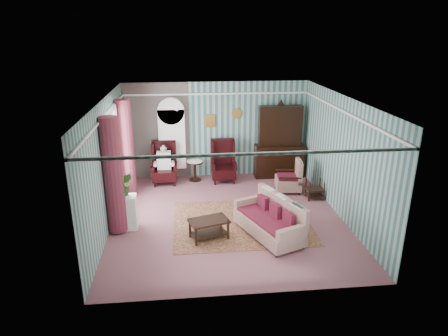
{
  "coord_description": "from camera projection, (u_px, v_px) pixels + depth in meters",
  "views": [
    {
      "loc": [
        -0.99,
        -8.75,
        4.39
      ],
      "look_at": [
        -0.02,
        0.6,
        1.07
      ],
      "focal_mm": 32.0,
      "sensor_mm": 36.0,
      "label": 1
    }
  ],
  "objects": [
    {
      "name": "seated_woman",
      "position": [
        164.0,
        164.0,
        11.71
      ],
      "size": [
        0.44,
        0.4,
        1.18
      ],
      "primitive_type": null,
      "color": "silver",
      "rests_on": "floor"
    },
    {
      "name": "rug",
      "position": [
        241.0,
        222.0,
        9.51
      ],
      "size": [
        3.2,
        2.6,
        0.01
      ],
      "primitive_type": "cube",
      "color": "#4F231A",
      "rests_on": "floor"
    },
    {
      "name": "nest_table",
      "position": [
        315.0,
        189.0,
        10.76
      ],
      "size": [
        0.45,
        0.38,
        0.54
      ],
      "primitive_type": "cube",
      "color": "black",
      "rests_on": "floor"
    },
    {
      "name": "wingback_right",
      "position": [
        223.0,
        161.0,
        11.87
      ],
      "size": [
        0.76,
        0.8,
        1.25
      ],
      "primitive_type": "cube",
      "color": "black",
      "rests_on": "floor"
    },
    {
      "name": "floral_armchair",
      "position": [
        288.0,
        176.0,
        11.18
      ],
      "size": [
        0.88,
        0.84,
        0.9
      ],
      "primitive_type": "cube",
      "rotation": [
        0.0,
        0.0,
        1.46
      ],
      "color": "beige",
      "rests_on": "floor"
    },
    {
      "name": "floor",
      "position": [
        227.0,
        217.0,
        9.76
      ],
      "size": [
        6.0,
        6.0,
        0.0
      ],
      "primitive_type": "plane",
      "color": "#7F4A51",
      "rests_on": "ground"
    },
    {
      "name": "coffee_table",
      "position": [
        209.0,
        229.0,
        8.73
      ],
      "size": [
        0.95,
        0.74,
        0.45
      ],
      "primitive_type": "cube",
      "rotation": [
        0.0,
        0.0,
        0.3
      ],
      "color": "black",
      "rests_on": "floor"
    },
    {
      "name": "wingback_left",
      "position": [
        164.0,
        163.0,
        11.7
      ],
      "size": [
        0.76,
        0.8,
        1.25
      ],
      "primitive_type": "cube",
      "color": "black",
      "rests_on": "floor"
    },
    {
      "name": "potted_plant_a",
      "position": [
        121.0,
        190.0,
        8.8
      ],
      "size": [
        0.45,
        0.42,
        0.41
      ],
      "primitive_type": "imported",
      "rotation": [
        0.0,
        0.0,
        0.29
      ],
      "color": "#174C18",
      "rests_on": "plant_stand"
    },
    {
      "name": "round_side_table",
      "position": [
        195.0,
        171.0,
        12.03
      ],
      "size": [
        0.5,
        0.5,
        0.6
      ],
      "primitive_type": "cylinder",
      "color": "black",
      "rests_on": "floor"
    },
    {
      "name": "potted_plant_b",
      "position": [
        126.0,
        184.0,
        8.96
      ],
      "size": [
        0.3,
        0.25,
        0.54
      ],
      "primitive_type": "imported",
      "rotation": [
        0.0,
        0.0,
        -0.03
      ],
      "color": "#25581B",
      "rests_on": "plant_stand"
    },
    {
      "name": "plant_stand",
      "position": [
        125.0,
        212.0,
        9.12
      ],
      "size": [
        0.55,
        0.35,
        0.8
      ],
      "primitive_type": "cube",
      "color": "silver",
      "rests_on": "floor"
    },
    {
      "name": "sofa",
      "position": [
        269.0,
        214.0,
        8.72
      ],
      "size": [
        1.59,
        2.05,
        1.06
      ],
      "primitive_type": "cube",
      "rotation": [
        0.0,
        0.0,
        1.96
      ],
      "color": "beige",
      "rests_on": "floor"
    },
    {
      "name": "potted_plant_c",
      "position": [
        121.0,
        187.0,
        8.95
      ],
      "size": [
        0.3,
        0.3,
        0.41
      ],
      "primitive_type": "imported",
      "rotation": [
        0.0,
        0.0,
        -0.41
      ],
      "color": "#1D4E18",
      "rests_on": "plant_stand"
    },
    {
      "name": "room_shell",
      "position": [
        200.0,
        137.0,
        9.2
      ],
      "size": [
        5.53,
        6.02,
        2.91
      ],
      "color": "#3B6B6C",
      "rests_on": "ground"
    },
    {
      "name": "bookcase",
      "position": [
        172.0,
        143.0,
        11.92
      ],
      "size": [
        0.8,
        0.28,
        2.24
      ],
      "primitive_type": "cube",
      "color": "white",
      "rests_on": "floor"
    },
    {
      "name": "dresser_hutch",
      "position": [
        280.0,
        139.0,
        12.11
      ],
      "size": [
        1.5,
        0.56,
        2.36
      ],
      "primitive_type": "cube",
      "color": "black",
      "rests_on": "floor"
    }
  ]
}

